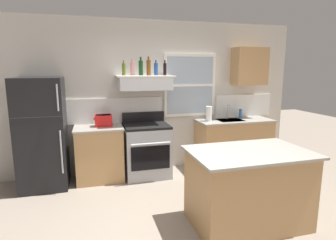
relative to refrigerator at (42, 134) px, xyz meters
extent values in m
plane|color=gray|center=(1.90, -1.84, -0.86)|extent=(16.00, 16.00, 0.00)
cube|color=beige|center=(1.90, 0.39, 0.49)|extent=(5.40, 0.06, 2.70)
cube|color=white|center=(0.75, 0.35, 0.27)|extent=(2.50, 0.02, 0.44)
cube|color=white|center=(3.70, 0.35, 0.27)|extent=(1.20, 0.02, 0.44)
cube|color=white|center=(2.55, 0.34, 0.69)|extent=(1.00, 0.04, 1.15)
cube|color=#9EADBC|center=(2.55, 0.33, 0.69)|extent=(0.90, 0.01, 1.05)
cube|color=white|center=(2.55, 0.32, 0.69)|extent=(0.90, 0.02, 0.04)
cube|color=black|center=(0.00, 0.00, 0.00)|extent=(0.70, 0.68, 1.73)
cube|color=#333333|center=(0.00, -0.34, 0.32)|extent=(0.69, 0.00, 0.01)
cylinder|color=#A5A8AD|center=(0.30, -0.37, -0.21)|extent=(0.02, 0.02, 0.65)
cylinder|color=#A5A8AD|center=(0.30, -0.37, 0.59)|extent=(0.02, 0.02, 0.38)
cube|color=tan|center=(0.85, 0.06, -0.42)|extent=(0.76, 0.60, 0.88)
cube|color=#9E998E|center=(0.85, 0.06, 0.03)|extent=(0.79, 0.63, 0.03)
cube|color=red|center=(0.94, 0.10, 0.14)|extent=(0.28, 0.20, 0.19)
cube|color=black|center=(0.94, 0.10, 0.23)|extent=(0.24, 0.16, 0.01)
cube|color=black|center=(0.79, 0.10, 0.18)|extent=(0.02, 0.03, 0.02)
cube|color=#9EA0A5|center=(1.65, 0.02, -0.43)|extent=(0.76, 0.64, 0.87)
cube|color=black|center=(1.65, 0.02, 0.03)|extent=(0.76, 0.64, 0.04)
cube|color=black|center=(1.65, 0.31, 0.14)|extent=(0.76, 0.06, 0.18)
cube|color=black|center=(1.65, -0.30, -0.44)|extent=(0.65, 0.01, 0.40)
cylinder|color=silver|center=(1.65, -0.34, -0.19)|extent=(0.65, 0.03, 0.03)
cube|color=silver|center=(1.65, 0.12, 0.75)|extent=(0.88, 0.48, 0.22)
cube|color=#262628|center=(1.65, -0.10, 0.67)|extent=(0.75, 0.02, 0.04)
cube|color=white|center=(1.65, 0.12, 0.87)|extent=(0.96, 0.52, 0.02)
cylinder|color=#4C601E|center=(1.30, 0.13, 0.98)|extent=(0.06, 0.06, 0.20)
cylinder|color=#4C601E|center=(1.30, 0.13, 1.10)|extent=(0.03, 0.03, 0.05)
cylinder|color=#C67F84|center=(1.45, 0.17, 0.99)|extent=(0.07, 0.07, 0.21)
cylinder|color=#C67F84|center=(1.45, 0.17, 1.12)|extent=(0.03, 0.03, 0.05)
cylinder|color=#143819|center=(1.59, 0.11, 1.00)|extent=(0.07, 0.07, 0.24)
cylinder|color=#143819|center=(1.59, 0.11, 1.15)|extent=(0.03, 0.03, 0.06)
cylinder|color=brown|center=(1.72, 0.12, 1.01)|extent=(0.07, 0.07, 0.25)
cylinder|color=brown|center=(1.72, 0.12, 1.16)|extent=(0.03, 0.03, 0.06)
cylinder|color=#1E478C|center=(1.85, 0.11, 0.98)|extent=(0.07, 0.07, 0.20)
cylinder|color=#1E478C|center=(1.85, 0.11, 1.11)|extent=(0.03, 0.03, 0.05)
cylinder|color=black|center=(2.00, 0.09, 0.98)|extent=(0.06, 0.06, 0.20)
cylinder|color=black|center=(2.00, 0.09, 1.11)|extent=(0.02, 0.02, 0.05)
cube|color=tan|center=(3.35, 0.06, -0.42)|extent=(1.40, 0.60, 0.88)
cube|color=#9E998E|center=(3.35, 0.06, 0.03)|extent=(1.43, 0.63, 0.03)
cube|color=#B7BABC|center=(3.25, 0.04, 0.04)|extent=(0.48, 0.36, 0.01)
cylinder|color=silver|center=(3.25, 0.18, 0.19)|extent=(0.03, 0.03, 0.28)
cylinder|color=silver|center=(3.25, 0.10, 0.31)|extent=(0.02, 0.16, 0.02)
cylinder|color=white|center=(2.82, 0.06, 0.18)|extent=(0.11, 0.11, 0.27)
cylinder|color=blue|center=(3.53, 0.16, 0.14)|extent=(0.06, 0.06, 0.18)
cube|color=tan|center=(2.51, -1.82, -0.42)|extent=(1.32, 0.82, 0.88)
cube|color=#9E998E|center=(2.51, -1.82, 0.03)|extent=(1.40, 0.90, 0.03)
cube|color=tan|center=(3.70, 0.20, 1.04)|extent=(0.64, 0.32, 0.70)
camera|label=1|loc=(0.76, -4.54, 0.98)|focal=29.53mm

